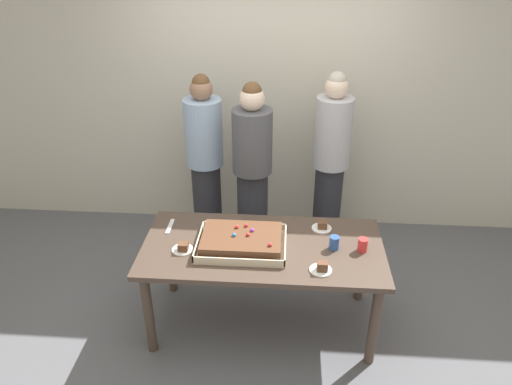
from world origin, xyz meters
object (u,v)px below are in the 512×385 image
sheet_cake (242,241)px  person_striped_tie_right (252,173)px  person_green_shirt_behind (331,161)px  drink_cup_middle (334,243)px  drink_cup_nearest (363,245)px  party_table (263,256)px  plated_slice_near_left (183,248)px  cake_server_utensil (170,226)px  plated_slice_far_left (322,226)px  person_serving_front (205,163)px  plated_slice_near_right (322,268)px

sheet_cake → person_striped_tie_right: person_striped_tie_right is taller
person_green_shirt_behind → drink_cup_middle: bearing=29.1°
drink_cup_nearest → person_green_shirt_behind: 1.15m
party_table → plated_slice_near_left: size_ratio=11.52×
sheet_cake → person_green_shirt_behind: person_green_shirt_behind is taller
drink_cup_middle → cake_server_utensil: bearing=170.8°
party_table → person_striped_tie_right: bearing=99.3°
cake_server_utensil → drink_cup_nearest: bearing=-8.4°
party_table → plated_slice_far_left: 0.51m
plated_slice_far_left → person_serving_front: person_serving_front is taller
plated_slice_near_right → drink_cup_nearest: size_ratio=1.50×
drink_cup_nearest → drink_cup_middle: bearing=176.2°
cake_server_utensil → party_table: bearing=-15.4°
plated_slice_near_left → person_serving_front: size_ratio=0.09×
plated_slice_near_left → drink_cup_nearest: size_ratio=1.50×
drink_cup_middle → cake_server_utensil: 1.24m
party_table → drink_cup_middle: bearing=0.0°
cake_server_utensil → drink_cup_middle: bearing=-9.2°
sheet_cake → plated_slice_far_left: (0.58, 0.28, -0.03)m
drink_cup_nearest → cake_server_utensil: bearing=171.6°
sheet_cake → person_serving_front: size_ratio=0.37×
plated_slice_near_right → person_serving_front: size_ratio=0.09×
sheet_cake → person_green_shirt_behind: 1.34m
person_green_shirt_behind → person_striped_tie_right: 0.73m
sheet_cake → drink_cup_nearest: sheet_cake is taller
plated_slice_near_right → drink_cup_nearest: (0.30, 0.25, 0.03)m
plated_slice_near_left → plated_slice_near_right: size_ratio=1.00×
drink_cup_nearest → person_serving_front: size_ratio=0.06×
plated_slice_near_right → person_serving_front: (-0.99, 1.31, 0.12)m
plated_slice_far_left → person_serving_front: bearing=141.8°
party_table → plated_slice_near_left: plated_slice_near_left is taller
person_serving_front → cake_server_utensil: bearing=-31.1°
party_table → plated_slice_near_right: bearing=-33.0°
plated_slice_far_left → drink_cup_nearest: bearing=-44.7°
party_table → person_green_shirt_behind: size_ratio=1.02×
sheet_cake → cake_server_utensil: 0.61m
party_table → sheet_cake: size_ratio=2.75×
person_green_shirt_behind → person_striped_tie_right: size_ratio=1.02×
person_striped_tie_right → plated_slice_near_left: bearing=-22.6°
plated_slice_far_left → person_striped_tie_right: bearing=132.7°
drink_cup_nearest → person_striped_tie_right: size_ratio=0.06×
plated_slice_near_right → drink_cup_middle: size_ratio=1.50×
plated_slice_near_left → plated_slice_far_left: bearing=19.7°
sheet_cake → plated_slice_near_right: sheet_cake is taller
sheet_cake → plated_slice_near_left: 0.42m
drink_cup_middle → person_striped_tie_right: (-0.65, 0.88, 0.09)m
party_table → person_green_shirt_behind: bearing=64.2°
plated_slice_far_left → drink_cup_nearest: 0.38m
drink_cup_nearest → sheet_cake: bearing=-179.2°
party_table → plated_slice_far_left: bearing=30.3°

